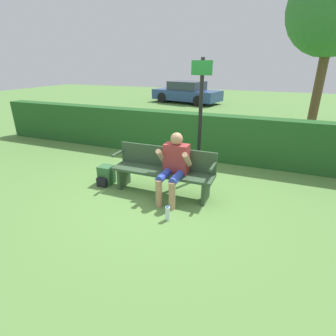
{
  "coord_description": "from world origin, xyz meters",
  "views": [
    {
      "loc": [
        1.7,
        -3.92,
        2.21
      ],
      "look_at": [
        0.15,
        -0.1,
        0.55
      ],
      "focal_mm": 28.0,
      "sensor_mm": 36.0,
      "label": 1
    }
  ],
  "objects_px": {
    "water_bottle": "(168,213)",
    "parked_car": "(187,93)",
    "backpack": "(106,176)",
    "tree": "(334,9)",
    "person_seated": "(174,164)",
    "signpost": "(200,115)",
    "park_bench": "(164,170)"
  },
  "relations": [
    {
      "from": "park_bench",
      "to": "signpost",
      "type": "relative_size",
      "value": 0.8
    },
    {
      "from": "parked_car",
      "to": "signpost",
      "type": "bearing_deg",
      "value": -57.18
    },
    {
      "from": "water_bottle",
      "to": "parked_car",
      "type": "relative_size",
      "value": 0.06
    },
    {
      "from": "signpost",
      "to": "park_bench",
      "type": "bearing_deg",
      "value": -120.79
    },
    {
      "from": "person_seated",
      "to": "signpost",
      "type": "distance_m",
      "value": 1.11
    },
    {
      "from": "backpack",
      "to": "water_bottle",
      "type": "relative_size",
      "value": 1.51
    },
    {
      "from": "parked_car",
      "to": "water_bottle",
      "type": "bearing_deg",
      "value": -59.62
    },
    {
      "from": "parked_car",
      "to": "tree",
      "type": "distance_m",
      "value": 8.48
    },
    {
      "from": "backpack",
      "to": "parked_car",
      "type": "height_order",
      "value": "parked_car"
    },
    {
      "from": "signpost",
      "to": "tree",
      "type": "distance_m",
      "value": 6.44
    },
    {
      "from": "signpost",
      "to": "backpack",
      "type": "bearing_deg",
      "value": -152.35
    },
    {
      "from": "backpack",
      "to": "signpost",
      "type": "distance_m",
      "value": 2.14
    },
    {
      "from": "water_bottle",
      "to": "tree",
      "type": "bearing_deg",
      "value": 70.54
    },
    {
      "from": "park_bench",
      "to": "backpack",
      "type": "relative_size",
      "value": 5.04
    },
    {
      "from": "water_bottle",
      "to": "tree",
      "type": "distance_m",
      "value": 8.26
    },
    {
      "from": "water_bottle",
      "to": "parked_car",
      "type": "bearing_deg",
      "value": 107.06
    },
    {
      "from": "signpost",
      "to": "tree",
      "type": "relative_size",
      "value": 0.45
    },
    {
      "from": "backpack",
      "to": "tree",
      "type": "relative_size",
      "value": 0.07
    },
    {
      "from": "park_bench",
      "to": "backpack",
      "type": "height_order",
      "value": "park_bench"
    },
    {
      "from": "person_seated",
      "to": "tree",
      "type": "xyz_separation_m",
      "value": [
        2.66,
        6.31,
        3.05
      ]
    },
    {
      "from": "person_seated",
      "to": "tree",
      "type": "distance_m",
      "value": 7.5
    },
    {
      "from": "person_seated",
      "to": "park_bench",
      "type": "bearing_deg",
      "value": 151.4
    },
    {
      "from": "park_bench",
      "to": "parked_car",
      "type": "bearing_deg",
      "value": 106.29
    },
    {
      "from": "tree",
      "to": "water_bottle",
      "type": "bearing_deg",
      "value": -109.46
    },
    {
      "from": "water_bottle",
      "to": "tree",
      "type": "xyz_separation_m",
      "value": [
        2.48,
        7.03,
        3.56
      ]
    },
    {
      "from": "water_bottle",
      "to": "signpost",
      "type": "xyz_separation_m",
      "value": [
        0.01,
        1.57,
        1.19
      ]
    },
    {
      "from": "person_seated",
      "to": "water_bottle",
      "type": "height_order",
      "value": "person_seated"
    },
    {
      "from": "person_seated",
      "to": "parked_car",
      "type": "height_order",
      "value": "parked_car"
    },
    {
      "from": "backpack",
      "to": "parked_car",
      "type": "distance_m",
      "value": 11.43
    },
    {
      "from": "signpost",
      "to": "parked_car",
      "type": "distance_m",
      "value": 11.05
    },
    {
      "from": "backpack",
      "to": "tree",
      "type": "xyz_separation_m",
      "value": [
        4.08,
        6.29,
        3.51
      ]
    },
    {
      "from": "water_bottle",
      "to": "park_bench",
      "type": "bearing_deg",
      "value": 116.5
    }
  ]
}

